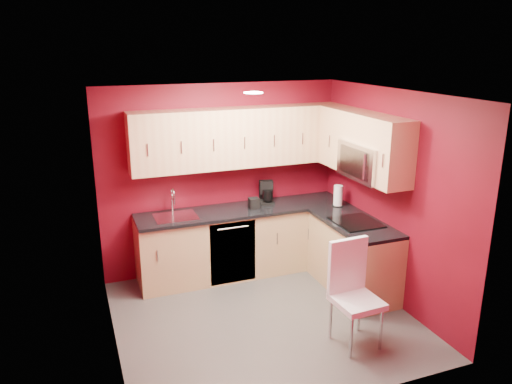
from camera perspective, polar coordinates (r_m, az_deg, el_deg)
floor at (r=5.81m, az=0.80°, el=-14.19°), size 3.20×3.20×0.00m
ceiling at (r=5.01m, az=0.92°, el=11.16°), size 3.20×3.20×0.00m
wall_back at (r=6.63m, az=-3.95°, el=1.51°), size 3.20×0.00×3.20m
wall_front at (r=4.03m, az=8.87°, el=-9.01°), size 3.20×0.00×3.20m
wall_left at (r=4.95m, az=-16.67°, el=-4.54°), size 0.00×3.00×3.00m
wall_right at (r=6.03m, az=15.13°, el=-0.60°), size 0.00×3.00×3.00m
base_cabinets_back at (r=6.69m, az=-1.40°, el=-5.71°), size 2.80×0.60×0.87m
base_cabinets_right at (r=6.34m, az=11.03°, el=-7.31°), size 0.60×1.30×0.87m
countertop_back at (r=6.51m, az=-1.38°, el=-2.06°), size 2.80×0.63×0.04m
countertop_right at (r=6.16m, az=11.22°, el=-3.52°), size 0.63×1.27×0.04m
upper_cabinets_back at (r=6.40m, az=-1.86°, el=6.27°), size 2.80×0.35×0.75m
upper_cabinets_right at (r=6.14m, az=11.85°, el=6.06°), size 0.35×1.55×0.75m
microwave at (r=5.97m, az=12.70°, el=3.47°), size 0.42×0.76×0.42m
cooktop at (r=6.12m, az=11.36°, el=-3.41°), size 0.50×0.55×0.01m
sink at (r=6.29m, az=-9.20°, el=-2.45°), size 0.52×0.42×0.35m
dishwasher_front at (r=6.36m, az=-2.66°, el=-6.94°), size 0.60×0.02×0.82m
downlight at (r=5.29m, az=-0.31°, el=11.29°), size 0.20×0.20×0.01m
coffee_maker at (r=6.67m, az=1.25°, el=-0.07°), size 0.23×0.27×0.30m
napkin_holder at (r=6.49m, az=-0.24°, el=-1.29°), size 0.14×0.14×0.14m
paper_towel at (r=6.66m, az=9.37°, el=-0.42°), size 0.18×0.18×0.28m
dining_chair at (r=5.21m, az=11.49°, el=-11.58°), size 0.46×0.48×1.09m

